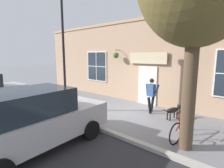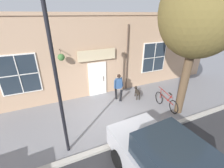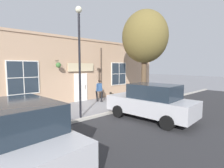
{
  "view_description": "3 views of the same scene",
  "coord_description": "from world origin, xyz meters",
  "px_view_note": "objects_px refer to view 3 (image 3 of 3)",
  "views": [
    {
      "loc": [
        6.23,
        4.93,
        2.67
      ],
      "look_at": [
        -1.26,
        -1.61,
        1.06
      ],
      "focal_mm": 28.0,
      "sensor_mm": 36.0,
      "label": 1
    },
    {
      "loc": [
        5.83,
        -2.32,
        4.64
      ],
      "look_at": [
        -0.49,
        0.41,
        1.4
      ],
      "focal_mm": 24.0,
      "sensor_mm": 36.0,
      "label": 2
    },
    {
      "loc": [
        8.96,
        -7.02,
        2.59
      ],
      "look_at": [
        0.01,
        1.36,
        1.37
      ],
      "focal_mm": 28.0,
      "sensor_mm": 36.0,
      "label": 3
    }
  ],
  "objects_px": {
    "street_lamp": "(79,48)",
    "leaning_bicycle": "(135,96)",
    "dog_on_leash": "(113,95)",
    "parked_car_nearest_curb": "(16,135)",
    "pedestrian_walking": "(99,89)",
    "parked_car_mid_block": "(151,102)",
    "street_tree_by_curb": "(145,38)"
  },
  "relations": [
    {
      "from": "parked_car_nearest_curb",
      "to": "parked_car_mid_block",
      "type": "xyz_separation_m",
      "value": [
        -0.1,
        6.02,
        0.0
      ]
    },
    {
      "from": "pedestrian_walking",
      "to": "leaning_bicycle",
      "type": "relative_size",
      "value": 0.94
    },
    {
      "from": "parked_car_nearest_curb",
      "to": "parked_car_mid_block",
      "type": "distance_m",
      "value": 6.03
    },
    {
      "from": "parked_car_nearest_curb",
      "to": "parked_car_mid_block",
      "type": "bearing_deg",
      "value": 90.94
    },
    {
      "from": "parked_car_mid_block",
      "to": "street_lamp",
      "type": "xyz_separation_m",
      "value": [
        -2.65,
        -2.37,
        2.65
      ]
    },
    {
      "from": "pedestrian_walking",
      "to": "parked_car_nearest_curb",
      "type": "bearing_deg",
      "value": -52.81
    },
    {
      "from": "leaning_bicycle",
      "to": "parked_car_mid_block",
      "type": "bearing_deg",
      "value": -40.3
    },
    {
      "from": "pedestrian_walking",
      "to": "dog_on_leash",
      "type": "xyz_separation_m",
      "value": [
        0.19,
        1.17,
        -0.58
      ]
    },
    {
      "from": "dog_on_leash",
      "to": "street_lamp",
      "type": "bearing_deg",
      "value": -62.39
    },
    {
      "from": "pedestrian_walking",
      "to": "parked_car_nearest_curb",
      "type": "distance_m",
      "value": 8.7
    },
    {
      "from": "street_lamp",
      "to": "leaning_bicycle",
      "type": "bearing_deg",
      "value": 98.51
    },
    {
      "from": "street_tree_by_curb",
      "to": "street_lamp",
      "type": "bearing_deg",
      "value": -87.75
    },
    {
      "from": "dog_on_leash",
      "to": "parked_car_nearest_curb",
      "type": "distance_m",
      "value": 9.56
    },
    {
      "from": "street_tree_by_curb",
      "to": "dog_on_leash",
      "type": "bearing_deg",
      "value": -149.28
    },
    {
      "from": "pedestrian_walking",
      "to": "leaning_bicycle",
      "type": "bearing_deg",
      "value": 49.45
    },
    {
      "from": "parked_car_nearest_curb",
      "to": "dog_on_leash",
      "type": "bearing_deg",
      "value": 122.04
    },
    {
      "from": "parked_car_mid_block",
      "to": "dog_on_leash",
      "type": "bearing_deg",
      "value": 157.38
    },
    {
      "from": "parked_car_nearest_curb",
      "to": "street_tree_by_curb",
      "type": "bearing_deg",
      "value": 107.64
    },
    {
      "from": "dog_on_leash",
      "to": "street_tree_by_curb",
      "type": "height_order",
      "value": "street_tree_by_curb"
    },
    {
      "from": "leaning_bicycle",
      "to": "parked_car_mid_block",
      "type": "height_order",
      "value": "parked_car_mid_block"
    },
    {
      "from": "pedestrian_walking",
      "to": "street_lamp",
      "type": "distance_m",
      "value": 4.85
    },
    {
      "from": "dog_on_leash",
      "to": "parked_car_nearest_curb",
      "type": "bearing_deg",
      "value": -57.96
    },
    {
      "from": "dog_on_leash",
      "to": "parked_car_mid_block",
      "type": "distance_m",
      "value": 5.4
    },
    {
      "from": "street_tree_by_curb",
      "to": "parked_car_mid_block",
      "type": "distance_m",
      "value": 5.78
    },
    {
      "from": "parked_car_mid_block",
      "to": "street_tree_by_curb",
      "type": "bearing_deg",
      "value": 130.88
    },
    {
      "from": "leaning_bicycle",
      "to": "parked_car_nearest_curb",
      "type": "bearing_deg",
      "value": -68.42
    },
    {
      "from": "pedestrian_walking",
      "to": "parked_car_mid_block",
      "type": "height_order",
      "value": "parked_car_mid_block"
    },
    {
      "from": "parked_car_mid_block",
      "to": "street_lamp",
      "type": "bearing_deg",
      "value": -138.18
    },
    {
      "from": "parked_car_nearest_curb",
      "to": "pedestrian_walking",
      "type": "bearing_deg",
      "value": 127.19
    },
    {
      "from": "dog_on_leash",
      "to": "street_tree_by_curb",
      "type": "xyz_separation_m",
      "value": [
        2.1,
        1.25,
        4.24
      ]
    },
    {
      "from": "pedestrian_walking",
      "to": "parked_car_mid_block",
      "type": "relative_size",
      "value": 0.37
    },
    {
      "from": "street_tree_by_curb",
      "to": "parked_car_nearest_curb",
      "type": "height_order",
      "value": "street_tree_by_curb"
    }
  ]
}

